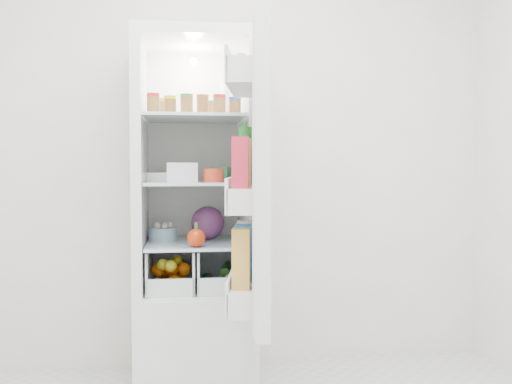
{
  "coord_description": "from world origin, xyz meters",
  "views": [
    {
      "loc": [
        -0.26,
        -1.75,
        1.14
      ],
      "look_at": [
        0.09,
        0.95,
        1.01
      ],
      "focal_mm": 40.0,
      "sensor_mm": 36.0,
      "label": 1
    }
  ],
  "objects": [
    {
      "name": "room_walls",
      "position": [
        0.0,
        0.0,
        1.59
      ],
      "size": [
        3.02,
        3.02,
        2.61
      ],
      "color": "silver",
      "rests_on": "ground"
    },
    {
      "name": "refrigerator",
      "position": [
        -0.2,
        1.25,
        0.67
      ],
      "size": [
        0.6,
        0.6,
        1.8
      ],
      "color": "silver",
      "rests_on": "ground"
    },
    {
      "name": "shelf_low",
      "position": [
        -0.2,
        1.19,
        0.74
      ],
      "size": [
        0.49,
        0.53,
        0.01
      ],
      "primitive_type": "cube",
      "color": "silver",
      "rests_on": "refrigerator"
    },
    {
      "name": "shelf_mid",
      "position": [
        -0.2,
        1.19,
        1.05
      ],
      "size": [
        0.49,
        0.53,
        0.02
      ],
      "primitive_type": "cube",
      "color": "silver",
      "rests_on": "refrigerator"
    },
    {
      "name": "shelf_top",
      "position": [
        -0.2,
        1.19,
        1.38
      ],
      "size": [
        0.49,
        0.53,
        0.02
      ],
      "primitive_type": "cube",
      "color": "silver",
      "rests_on": "refrigerator"
    },
    {
      "name": "crisper_left",
      "position": [
        -0.32,
        1.19,
        0.61
      ],
      "size": [
        0.23,
        0.46,
        0.22
      ],
      "primitive_type": null,
      "color": "silver",
      "rests_on": "refrigerator"
    },
    {
      "name": "crisper_right",
      "position": [
        -0.08,
        1.19,
        0.61
      ],
      "size": [
        0.23,
        0.46,
        0.22
      ],
      "primitive_type": null,
      "color": "silver",
      "rests_on": "refrigerator"
    },
    {
      "name": "condiment_jars",
      "position": [
        -0.21,
        1.13,
        1.43
      ],
      "size": [
        0.46,
        0.34,
        0.08
      ],
      "color": "#B21919",
      "rests_on": "shelf_top"
    },
    {
      "name": "squeeze_bottle",
      "position": [
        -0.03,
        1.32,
        1.48
      ],
      "size": [
        0.06,
        0.06,
        0.19
      ],
      "primitive_type": "cylinder",
      "rotation": [
        0.0,
        0.0,
        -0.17
      ],
      "color": "silver",
      "rests_on": "shelf_top"
    },
    {
      "name": "tub_white",
      "position": [
        -0.26,
        1.08,
        1.1
      ],
      "size": [
        0.15,
        0.15,
        0.09
      ],
      "primitive_type": "cube",
      "rotation": [
        0.0,
        0.0,
        -0.01
      ],
      "color": "silver",
      "rests_on": "shelf_mid"
    },
    {
      "name": "tin_red",
      "position": [
        -0.11,
        1.03,
        1.09
      ],
      "size": [
        0.13,
        0.13,
        0.07
      ],
      "primitive_type": "cylinder",
      "rotation": [
        0.0,
        0.0,
        -0.33
      ],
      "color": "red",
      "rests_on": "shelf_mid"
    },
    {
      "name": "foil_tray",
      "position": [
        -0.36,
        1.33,
        1.08
      ],
      "size": [
        0.18,
        0.13,
        0.04
      ],
      "primitive_type": "cube",
      "rotation": [
        0.0,
        0.0,
        -0.02
      ],
      "color": "#BABABE",
      "rests_on": "shelf_mid"
    },
    {
      "name": "tub_green",
      "position": [
        -0.05,
        1.27,
        1.09
      ],
      "size": [
        0.13,
        0.15,
        0.07
      ],
      "primitive_type": "cube",
      "rotation": [
        0.0,
        0.0,
        -0.38
      ],
      "color": "#45985F",
      "rests_on": "shelf_mid"
    },
    {
      "name": "red_cabbage",
      "position": [
        -0.13,
        1.26,
        0.84
      ],
      "size": [
        0.18,
        0.18,
        0.18
      ],
      "primitive_type": "sphere",
      "color": "#61215F",
      "rests_on": "shelf_low"
    },
    {
      "name": "bell_pepper",
      "position": [
        -0.2,
        0.98,
        0.79
      ],
      "size": [
        0.09,
        0.09,
        0.09
      ],
      "primitive_type": "sphere",
      "color": "#B82E0B",
      "rests_on": "shelf_low"
    },
    {
      "name": "mushroom_bowl",
      "position": [
        -0.36,
        1.24,
        0.78
      ],
      "size": [
        0.15,
        0.15,
        0.07
      ],
      "primitive_type": "cylinder",
      "rotation": [
        0.0,
        0.0,
        -0.06
      ],
      "color": "#8DB6D3",
      "rests_on": "shelf_low"
    },
    {
      "name": "citrus_pile",
      "position": [
        -0.32,
        1.16,
        0.58
      ],
      "size": [
        0.2,
        0.31,
        0.16
      ],
      "color": "orange",
      "rests_on": "refrigerator"
    },
    {
      "name": "veg_pile",
      "position": [
        -0.07,
        1.18,
        0.56
      ],
      "size": [
        0.16,
        0.3,
        0.1
      ],
      "color": "#1F521B",
      "rests_on": "refrigerator"
    },
    {
      "name": "fridge_door",
      "position": [
        0.05,
        0.61,
        1.09
      ],
      "size": [
        0.26,
        0.6,
        1.3
      ],
      "rotation": [
        0.0,
        0.0,
        1.41
      ],
      "color": "silver",
      "rests_on": "refrigerator"
    }
  ]
}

